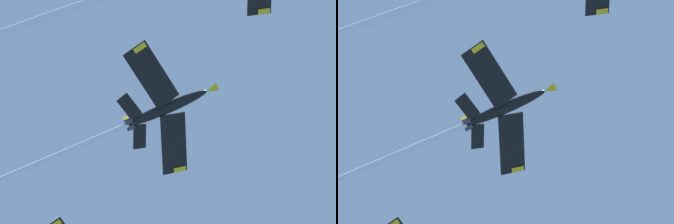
# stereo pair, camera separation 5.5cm
# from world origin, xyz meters

# --- Properties ---
(jet_second) EXTENTS (21.39, 37.10, 15.63)m
(jet_second) POSITION_xyz_m (-3.40, -32.09, 97.21)
(jet_second) COLOR black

